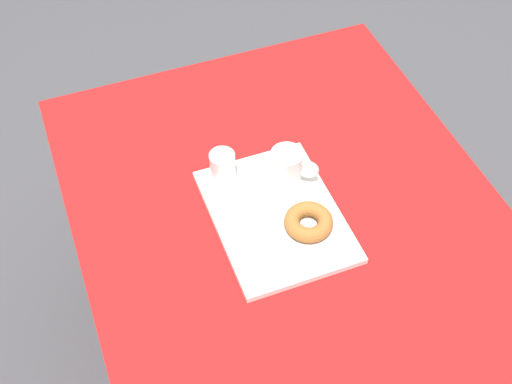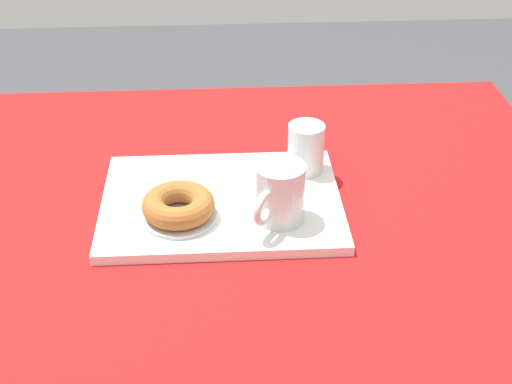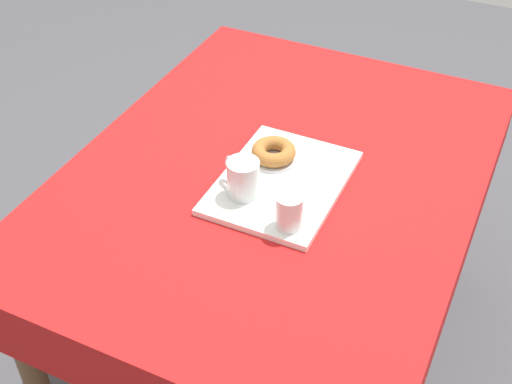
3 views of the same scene
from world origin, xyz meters
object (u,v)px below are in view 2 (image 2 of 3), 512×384
object	(u,v)px
dining_table	(193,263)
serving_tray	(222,202)
donut_plate_left	(179,216)
water_glass_near	(306,150)
tea_mug_left	(279,195)
sugar_donut_left	(178,205)

from	to	relation	value
dining_table	serving_tray	xyz separation A→B (m)	(0.05, 0.04, 0.10)
donut_plate_left	water_glass_near	bearing A→B (deg)	32.10
tea_mug_left	dining_table	bearing A→B (deg)	169.68
donut_plate_left	sugar_donut_left	size ratio (longest dim) A/B	1.05
tea_mug_left	water_glass_near	bearing A→B (deg)	67.96
donut_plate_left	sugar_donut_left	bearing A→B (deg)	0.00
water_glass_near	sugar_donut_left	distance (m)	0.26
water_glass_near	donut_plate_left	xyz separation A→B (m)	(-0.22, -0.14, -0.04)
dining_table	serving_tray	size ratio (longest dim) A/B	3.40
tea_mug_left	water_glass_near	world-z (taller)	tea_mug_left
tea_mug_left	sugar_donut_left	xyz separation A→B (m)	(-0.16, 0.01, -0.02)
tea_mug_left	donut_plate_left	bearing A→B (deg)	176.13
water_glass_near	sugar_donut_left	bearing A→B (deg)	-147.90
dining_table	tea_mug_left	bearing A→B (deg)	-10.32
serving_tray	sugar_donut_left	distance (m)	0.09
dining_table	tea_mug_left	size ratio (longest dim) A/B	12.03
water_glass_near	sugar_donut_left	xyz separation A→B (m)	(-0.22, -0.14, -0.01)
dining_table	sugar_donut_left	bearing A→B (deg)	-138.49
water_glass_near	donut_plate_left	bearing A→B (deg)	-147.90
donut_plate_left	dining_table	bearing A→B (deg)	41.51
tea_mug_left	sugar_donut_left	distance (m)	0.16
tea_mug_left	sugar_donut_left	bearing A→B (deg)	176.13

